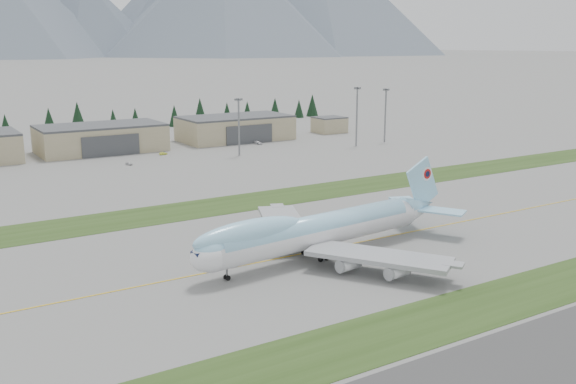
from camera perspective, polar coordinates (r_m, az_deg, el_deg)
ground at (r=141.01m, az=7.02°, el=-4.33°), size 7000.00×7000.00×0.00m
grass_strip_near at (r=115.69m, az=18.99°, el=-8.91°), size 400.00×14.00×0.08m
grass_strip_far at (r=176.96m, az=-2.11°, el=-0.66°), size 400.00×18.00×0.08m
taxiway_line_main at (r=141.01m, az=7.02°, el=-4.33°), size 400.00×0.40×0.02m
boeing_747_freighter at (r=128.11m, az=2.68°, el=-3.38°), size 65.53×56.25×17.23m
hangar_center at (r=266.35m, az=-16.29°, el=4.63°), size 48.00×26.60×10.80m
hangar_right at (r=287.99m, az=-4.70°, el=5.70°), size 48.00×26.60×10.80m
control_shed at (r=312.39m, az=3.70°, el=5.99°), size 14.00×12.00×7.60m
floodlight_masts at (r=247.57m, az=-2.51°, el=7.10°), size 162.42×8.14×24.73m
service_vehicle_a at (r=234.14m, az=-13.95°, el=2.34°), size 2.07×3.25×1.03m
service_vehicle_b at (r=253.08m, az=-11.02°, el=3.26°), size 3.34×1.54×1.06m
service_vehicle_c at (r=275.42m, az=-2.65°, el=4.26°), size 2.19×4.46×1.25m
conifer_belt at (r=325.95m, az=-19.64°, el=6.08°), size 271.30×15.27×16.83m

